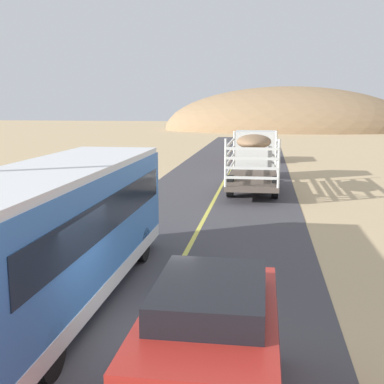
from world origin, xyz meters
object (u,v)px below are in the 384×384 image
(suv_near, at_px, (210,361))
(livestock_truck, at_px, (255,153))
(bus, at_px, (59,230))
(car_far, at_px, (253,148))

(suv_near, xyz_separation_m, livestock_truck, (0.11, 22.64, 0.64))
(suv_near, bearing_deg, livestock_truck, 89.72)
(bus, bearing_deg, livestock_truck, 77.48)
(suv_near, bearing_deg, bus, 132.54)
(car_far, bearing_deg, livestock_truck, -88.23)
(suv_near, bearing_deg, car_far, 90.42)
(car_far, bearing_deg, bus, -97.08)
(bus, relative_size, car_far, 2.16)
(car_far, bearing_deg, suv_near, -89.58)
(suv_near, distance_m, bus, 5.89)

